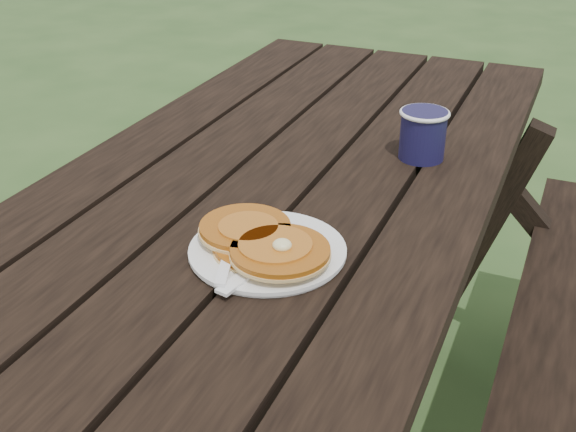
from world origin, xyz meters
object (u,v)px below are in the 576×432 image
at_px(pancake_stack, 263,242).
at_px(plate, 268,251).
at_px(coffee_cup, 423,131).
at_px(picnic_table, 268,357).

bearing_deg(pancake_stack, plate, 71.64).
bearing_deg(coffee_cup, picnic_table, -135.12).
height_order(picnic_table, coffee_cup, coffee_cup).
height_order(plate, coffee_cup, coffee_cup).
bearing_deg(pancake_stack, picnic_table, 114.28).
relative_size(pancake_stack, coffee_cup, 2.28).
distance_m(picnic_table, coffee_cup, 0.54).
relative_size(picnic_table, coffee_cup, 19.35).
bearing_deg(plate, pancake_stack, -108.36).
height_order(picnic_table, pancake_stack, pancake_stack).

